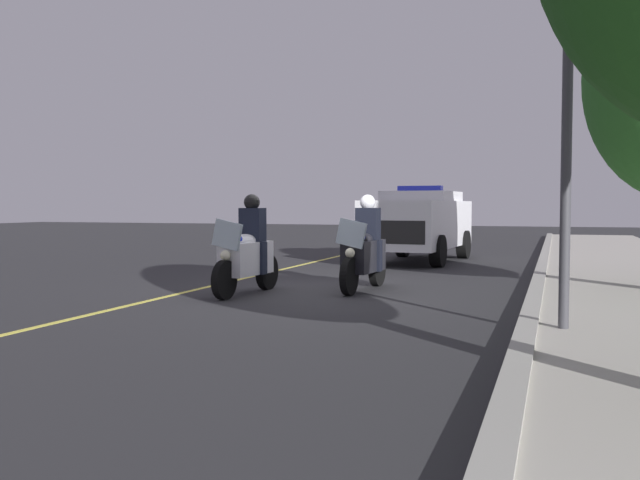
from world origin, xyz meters
TOP-DOWN VIEW (x-y plane):
  - ground_plane at (0.00, 0.00)m, footprint 80.00×80.00m
  - curb_strip at (0.00, 3.74)m, footprint 48.00×0.24m
  - lane_stripe_center at (0.00, -2.12)m, footprint 48.00×0.12m
  - police_motorcycle_lead_left at (0.92, -0.97)m, footprint 2.14×0.62m
  - police_motorcycle_lead_right at (-0.24, 0.79)m, footprint 2.14×0.62m
  - police_suv at (-6.98, 0.51)m, footprint 5.03×2.37m
  - traffic_light at (3.32, 4.14)m, footprint 0.38×0.28m

SIDE VIEW (x-z plane):
  - ground_plane at x=0.00m, z-range 0.00..0.00m
  - lane_stripe_center at x=0.00m, z-range 0.00..0.01m
  - curb_strip at x=0.00m, z-range 0.00..0.15m
  - police_motorcycle_lead_left at x=0.92m, z-range -0.16..1.56m
  - police_motorcycle_lead_right at x=-0.24m, z-range -0.16..1.56m
  - police_suv at x=-6.98m, z-range 0.04..2.09m
  - traffic_light at x=3.32m, z-range 1.07..5.33m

